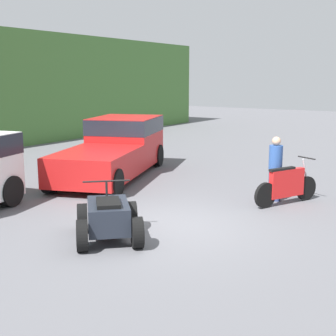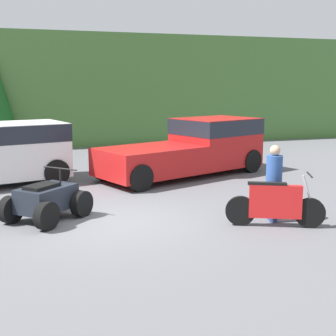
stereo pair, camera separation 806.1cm
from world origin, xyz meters
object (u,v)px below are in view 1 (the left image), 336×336
object	(u,v)px
dirt_bike	(287,186)
quad_atv	(108,218)
rider_person	(275,166)
pickup_truck_red	(117,146)

from	to	relation	value
dirt_bike	quad_atv	size ratio (longest dim) A/B	0.92
dirt_bike	rider_person	size ratio (longest dim) A/B	1.15
quad_atv	rider_person	distance (m)	5.29
pickup_truck_red	rider_person	bearing A→B (deg)	-114.29
pickup_truck_red	rider_person	world-z (taller)	pickup_truck_red
rider_person	quad_atv	bearing A→B (deg)	178.98
pickup_truck_red	rider_person	distance (m)	5.95
pickup_truck_red	rider_person	xyz separation A→B (m)	(-0.35, -5.94, -0.05)
pickup_truck_red	quad_atv	bearing A→B (deg)	-162.46
pickup_truck_red	dirt_bike	world-z (taller)	pickup_truck_red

